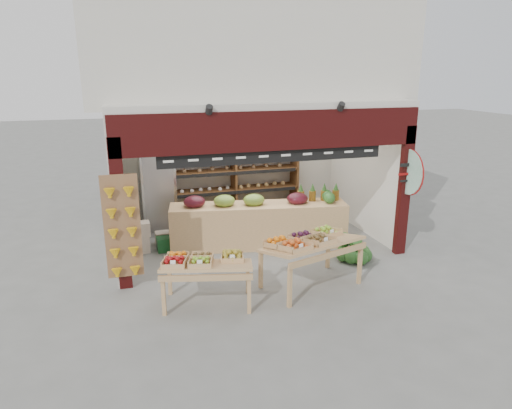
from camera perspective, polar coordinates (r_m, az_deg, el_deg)
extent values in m
plane|color=slate|center=(9.81, 0.28, -5.56)|extent=(60.00, 60.00, 0.00)
cube|color=beige|center=(11.51, -3.03, 5.53)|extent=(5.76, 0.18, 3.00)
cube|color=beige|center=(9.55, -17.05, 2.56)|extent=(0.18, 3.38, 3.00)
cube|color=beige|center=(10.99, 13.46, 4.58)|extent=(0.18, 3.38, 3.00)
cube|color=beige|center=(9.69, -0.75, 12.81)|extent=(5.76, 3.38, 0.12)
cube|color=beige|center=(10.75, -2.47, 19.23)|extent=(6.36, 4.60, 2.40)
cube|color=black|center=(8.16, 2.47, 9.23)|extent=(5.70, 0.14, 0.70)
cube|color=black|center=(8.00, -16.62, -1.32)|extent=(0.22, 0.14, 2.65)
cube|color=black|center=(9.65, 18.01, 1.54)|extent=(0.22, 0.14, 2.65)
cube|color=black|center=(8.26, 2.36, 6.15)|extent=(4.20, 0.05, 0.26)
cylinder|color=white|center=(8.31, 2.88, 7.96)|extent=(0.34, 0.05, 0.34)
cube|color=brown|center=(7.97, -16.37, -2.69)|extent=(0.60, 0.04, 1.80)
cylinder|color=#B2E0CA|center=(9.48, 18.54, 3.89)|extent=(0.04, 0.90, 0.90)
cylinder|color=maroon|center=(9.46, 18.62, 3.85)|extent=(0.01, 0.92, 0.92)
cube|color=brown|center=(11.05, -10.79, 1.33)|extent=(0.05, 0.53, 1.70)
cube|color=brown|center=(11.31, -2.76, 1.95)|extent=(0.05, 0.53, 1.70)
cube|color=brown|center=(11.78, 4.79, 2.50)|extent=(0.05, 0.53, 1.70)
cube|color=brown|center=(11.44, -2.72, -0.36)|extent=(3.18, 0.53, 0.04)
cube|color=brown|center=(11.31, -2.76, 1.95)|extent=(3.18, 0.53, 0.04)
cube|color=brown|center=(11.20, -2.79, 4.32)|extent=(3.18, 0.53, 0.04)
cube|color=brown|center=(11.13, -2.81, 6.19)|extent=(3.18, 0.53, 0.04)
cone|color=brown|center=(10.88, -9.39, 6.50)|extent=(0.32, 0.32, 0.28)
cone|color=brown|center=(10.95, -6.73, 6.67)|extent=(0.32, 0.32, 0.28)
cone|color=brown|center=(11.05, -4.12, 6.83)|extent=(0.32, 0.32, 0.28)
cone|color=brown|center=(11.17, -1.55, 6.96)|extent=(0.32, 0.32, 0.28)
cone|color=brown|center=(11.31, 0.96, 7.09)|extent=(0.32, 0.32, 0.28)
cone|color=brown|center=(11.47, 3.41, 7.19)|extent=(0.32, 0.32, 0.28)
cube|color=#B7BABE|center=(10.79, -12.18, 1.68)|extent=(0.79, 0.79, 1.99)
cube|color=beige|center=(9.89, -14.38, -4.80)|extent=(0.43, 0.33, 0.35)
cube|color=beige|center=(9.78, -14.22, -3.01)|extent=(0.39, 0.31, 0.29)
cube|color=#12451D|center=(9.86, -11.13, -4.84)|extent=(0.40, 0.31, 0.29)
cube|color=beige|center=(10.23, -11.45, -4.12)|extent=(0.36, 0.29, 0.27)
cube|color=tan|center=(9.82, 0.34, -2.60)|extent=(3.82, 1.37, 0.94)
ellipsoid|color=#59141E|center=(9.59, -7.71, 0.34)|extent=(0.46, 0.42, 0.25)
ellipsoid|color=#8CB23F|center=(9.60, -3.98, 0.46)|extent=(0.46, 0.42, 0.25)
ellipsoid|color=#8CB23F|center=(9.64, -0.27, 0.57)|extent=(0.46, 0.42, 0.25)
ellipsoid|color=#59141E|center=(9.78, 5.19, 0.74)|extent=(0.46, 0.42, 0.25)
cylinder|color=olive|center=(9.95, 5.60, 1.06)|extent=(0.15, 0.15, 0.22)
cylinder|color=olive|center=(10.01, 7.06, 1.10)|extent=(0.15, 0.15, 0.22)
cylinder|color=olive|center=(10.07, 8.50, 1.14)|extent=(0.15, 0.15, 0.22)
cylinder|color=olive|center=(10.14, 9.92, 1.18)|extent=(0.15, 0.15, 0.22)
cube|color=tan|center=(7.39, -6.14, -7.58)|extent=(1.59, 1.12, 0.22)
cube|color=tan|center=(7.32, -11.46, -11.45)|extent=(0.07, 0.07, 0.58)
cube|color=tan|center=(7.24, -0.87, -11.43)|extent=(0.07, 0.07, 0.58)
cube|color=tan|center=(7.93, -10.74, -9.13)|extent=(0.07, 0.07, 0.58)
cube|color=tan|center=(7.86, -1.04, -9.08)|extent=(0.07, 0.07, 0.58)
cube|color=tan|center=(7.96, 6.96, -4.93)|extent=(1.88, 1.38, 0.25)
cube|color=tan|center=(7.39, 4.23, -10.35)|extent=(0.07, 0.07, 0.69)
cube|color=tan|center=(8.36, 12.83, -7.47)|extent=(0.07, 0.07, 0.69)
cube|color=tan|center=(8.00, 0.60, -8.15)|extent=(0.07, 0.07, 0.69)
cube|color=tan|center=(8.89, 9.01, -5.75)|extent=(0.07, 0.07, 0.69)
sphere|color=#204D19|center=(9.22, 11.83, -6.44)|extent=(0.28, 0.28, 0.28)
sphere|color=#204D19|center=(9.36, 13.49, -6.19)|extent=(0.28, 0.28, 0.28)
sphere|color=#204D19|center=(9.47, 10.96, -5.77)|extent=(0.28, 0.28, 0.28)
sphere|color=#204D19|center=(9.60, 12.59, -5.54)|extent=(0.28, 0.28, 0.28)
sphere|color=#204D19|center=(9.32, 12.31, -4.53)|extent=(0.28, 0.28, 0.28)
sphere|color=#204D19|center=(9.21, 12.97, -6.55)|extent=(0.28, 0.28, 0.28)
sphere|color=#204D19|center=(9.30, 10.83, -6.18)|extent=(0.28, 0.28, 0.28)
sphere|color=#204D19|center=(9.39, 10.99, -4.28)|extent=(0.28, 0.28, 0.28)
sphere|color=#204D19|center=(9.53, 13.21, -5.76)|extent=(0.28, 0.28, 0.28)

